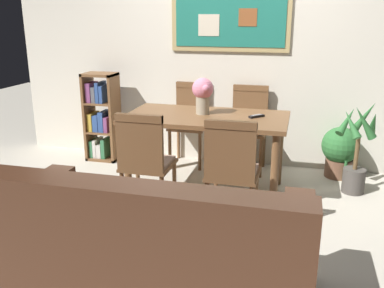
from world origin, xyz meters
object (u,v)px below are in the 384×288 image
(dining_chair_near_right, at_px, (232,166))
(potted_ivy, at_px, (340,150))
(potted_palm, at_px, (357,153))
(dining_table, at_px, (206,126))
(flower_vase, at_px, (203,92))
(bookshelf, at_px, (101,119))
(dining_chair_near_left, at_px, (145,157))
(dining_chair_far_left, at_px, (190,117))
(dining_chair_far_right, at_px, (249,121))
(tv_remote, at_px, (257,116))
(leather_couch, at_px, (151,253))

(dining_chair_near_right, height_order, potted_ivy, dining_chair_near_right)
(potted_ivy, height_order, potted_palm, potted_palm)
(dining_table, bearing_deg, flower_vase, 129.67)
(bookshelf, relative_size, potted_palm, 1.14)
(dining_chair_near_left, bearing_deg, dining_chair_far_left, 90.24)
(potted_palm, bearing_deg, dining_table, -168.06)
(bookshelf, bearing_deg, dining_chair_far_right, 3.46)
(dining_chair_far_right, xyz_separation_m, dining_chair_far_left, (-0.66, 0.05, 0.00))
(dining_chair_near_left, height_order, tv_remote, dining_chair_near_left)
(dining_chair_near_left, relative_size, bookshelf, 0.90)
(flower_vase, distance_m, tv_remote, 0.54)
(leather_couch, relative_size, bookshelf, 1.78)
(potted_palm, relative_size, tv_remote, 6.21)
(dining_chair_far_right, relative_size, dining_chair_near_left, 1.00)
(dining_chair_far_right, bearing_deg, leather_couch, -95.68)
(dining_table, bearing_deg, potted_ivy, 28.56)
(dining_chair_near_right, bearing_deg, dining_chair_far_right, 92.33)
(dining_chair_near_left, relative_size, tv_remote, 6.36)
(dining_chair_near_left, bearing_deg, dining_chair_far_right, 65.25)
(potted_ivy, bearing_deg, leather_couch, -116.51)
(leather_couch, bearing_deg, dining_chair_far_left, 99.58)
(flower_vase, bearing_deg, dining_chair_near_right, -62.44)
(dining_chair_far_left, height_order, bookshelf, bookshelf)
(tv_remote, bearing_deg, dining_chair_far_right, 102.78)
(dining_chair_near_right, height_order, flower_vase, flower_vase)
(bookshelf, relative_size, flower_vase, 2.98)
(dining_table, distance_m, potted_ivy, 1.49)
(potted_palm, distance_m, tv_remote, 1.02)
(dining_table, height_order, tv_remote, tv_remote)
(dining_chair_far_right, distance_m, bookshelf, 1.70)
(dining_table, xyz_separation_m, potted_palm, (1.38, 0.29, -0.24))
(dining_chair_far_left, relative_size, potted_palm, 1.02)
(bookshelf, bearing_deg, potted_palm, -6.54)
(dining_chair_near_right, relative_size, tv_remote, 6.36)
(dining_table, relative_size, potted_ivy, 2.55)
(dining_chair_near_left, relative_size, leather_couch, 0.51)
(potted_palm, bearing_deg, dining_chair_far_left, 164.94)
(dining_chair_far_left, height_order, potted_palm, dining_chair_far_left)
(flower_vase, height_order, tv_remote, flower_vase)
(tv_remote, bearing_deg, dining_chair_near_left, -137.05)
(dining_table, distance_m, dining_chair_far_left, 0.84)
(bookshelf, height_order, flower_vase, flower_vase)
(tv_remote, bearing_deg, potted_palm, 15.19)
(dining_table, xyz_separation_m, leather_couch, (0.07, -1.72, -0.33))
(dining_table, relative_size, leather_couch, 0.83)
(leather_couch, height_order, flower_vase, flower_vase)
(tv_remote, bearing_deg, flower_vase, 178.18)
(dining_chair_near_right, height_order, tv_remote, dining_chair_near_right)
(dining_chair_near_right, bearing_deg, dining_chair_near_left, 177.72)
(dining_chair_far_left, height_order, flower_vase, flower_vase)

